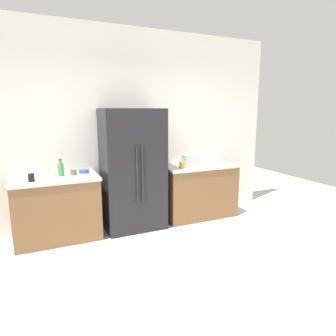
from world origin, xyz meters
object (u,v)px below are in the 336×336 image
(rice_cooker, at_px, (214,155))
(cup_c, at_px, (31,178))
(bottle_a, at_px, (61,169))
(refrigerator, at_px, (133,170))
(bowl_a, at_px, (84,171))
(cup_b, at_px, (182,165))
(cup_a, at_px, (73,172))
(toaster, at_px, (190,160))

(rice_cooker, bearing_deg, cup_c, -176.47)
(bottle_a, xyz_separation_m, cup_c, (-0.37, -0.18, -0.04))
(refrigerator, relative_size, cup_c, 17.60)
(refrigerator, distance_m, bowl_a, 0.70)
(refrigerator, bearing_deg, bowl_a, 168.07)
(bottle_a, height_order, cup_b, bottle_a)
(cup_a, xyz_separation_m, cup_b, (1.60, -0.19, 0.01))
(cup_c, bearing_deg, cup_a, 19.22)
(rice_cooker, bearing_deg, cup_a, 179.75)
(toaster, xyz_separation_m, bottle_a, (-1.99, 0.03, 0.01))
(toaster, bearing_deg, refrigerator, -177.82)
(cup_a, height_order, cup_c, cup_c)
(rice_cooker, bearing_deg, bowl_a, 177.74)
(cup_b, bearing_deg, toaster, 34.80)
(toaster, bearing_deg, bowl_a, 176.32)
(cup_c, height_order, bowl_a, cup_c)
(refrigerator, height_order, cup_a, refrigerator)
(refrigerator, height_order, cup_c, refrigerator)
(refrigerator, distance_m, cup_a, 0.84)
(rice_cooker, xyz_separation_m, bottle_a, (-2.47, 0.01, -0.04))
(cup_b, height_order, cup_c, cup_c)
(cup_c, xyz_separation_m, bowl_a, (0.68, 0.26, -0.03))
(cup_b, xyz_separation_m, bowl_a, (-1.45, 0.27, -0.03))
(refrigerator, relative_size, cup_a, 20.51)
(cup_a, xyz_separation_m, bowl_a, (0.15, 0.07, -0.01))
(cup_a, height_order, bowl_a, cup_a)
(bottle_a, distance_m, cup_b, 1.77)
(refrigerator, relative_size, bowl_a, 12.47)
(cup_b, bearing_deg, bottle_a, 173.87)
(bottle_a, xyz_separation_m, cup_a, (0.16, 0.00, -0.06))
(refrigerator, relative_size, bottle_a, 7.65)
(refrigerator, bearing_deg, toaster, 2.18)
(toaster, xyz_separation_m, cup_b, (-0.23, -0.16, -0.04))
(toaster, distance_m, bowl_a, 1.68)
(refrigerator, xyz_separation_m, bottle_a, (-1.00, 0.07, 0.08))
(refrigerator, bearing_deg, rice_cooker, 2.34)
(cup_b, bearing_deg, refrigerator, 170.99)
(cup_a, xyz_separation_m, cup_c, (-0.53, -0.19, 0.01))
(cup_c, distance_m, bowl_a, 0.73)
(refrigerator, distance_m, bottle_a, 1.01)
(toaster, bearing_deg, bottle_a, 179.10)
(bowl_a, bearing_deg, rice_cooker, -2.26)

